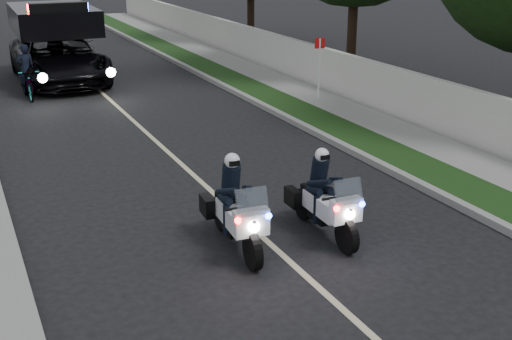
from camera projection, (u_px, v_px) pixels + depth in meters
The scene contains 13 objects.
curb_right at pixel (303, 126), 18.10m from camera, with size 0.20×60.00×0.15m, color gray.
grass_verge at pixel (324, 123), 18.39m from camera, with size 1.20×60.00×0.16m, color #193814.
sidewalk_right at pixel (363, 118), 18.91m from camera, with size 1.40×60.00×0.16m, color gray.
property_wall at pixel (392, 92), 19.09m from camera, with size 0.22×60.00×1.50m, color beige.
lane_marking at pixel (163, 148), 16.47m from camera, with size 0.12×50.00×0.01m, color #BFB78C.
police_moto_left at pixel (236, 247), 11.18m from camera, with size 0.69×1.97×1.68m, color silver, non-canonical shape.
police_moto_right at pixel (323, 234), 11.67m from camera, with size 0.66×1.88×1.60m, color white, non-canonical shape.
police_suv at pixel (61, 81), 24.12m from camera, with size 3.02×6.52×3.17m, color black.
bicycle at pixel (29, 98), 21.57m from camera, with size 0.66×1.88×0.98m, color black.
cyclist at pixel (29, 98), 21.57m from camera, with size 0.57×0.38×1.59m, color black.
sign_post at pixel (318, 103), 20.93m from camera, with size 0.34×0.34×2.16m, color red, non-canonical shape.
tree_right_d at pixel (350, 76), 24.98m from camera, with size 7.25×7.25×12.09m, color #1F4015, non-canonical shape.
tree_right_e at pixel (251, 42), 33.18m from camera, with size 5.93×5.93×9.88m, color black, non-canonical shape.
Camera 1 is at (-4.60, -5.19, 5.05)m, focal length 45.29 mm.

